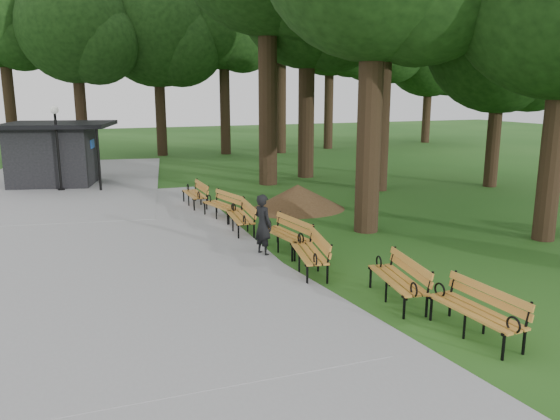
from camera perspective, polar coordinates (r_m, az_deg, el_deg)
name	(u,v)px	position (r m, az deg, el deg)	size (l,w,h in m)	color
ground	(286,261)	(13.23, 0.62, -5.38)	(100.00, 100.00, 0.00)	#1F4F16
path	(104,245)	(15.20, -17.98, -3.51)	(12.00, 38.00, 0.06)	#949496
person	(263,225)	(13.51, -1.79, -1.58)	(0.57, 0.37, 1.55)	black
kiosk	(54,154)	(25.56, -22.60, 5.43)	(4.31, 3.75, 2.70)	black
lamp_post	(56,131)	(23.75, -22.38, 7.66)	(0.32, 0.32, 3.44)	black
dirt_mound	(298,197)	(18.79, 1.85, 1.36)	(2.82, 2.82, 0.88)	#47301C
bench_0	(475,312)	(9.78, 19.77, -9.99)	(1.90, 0.64, 0.88)	#C47E2D
bench_1	(397,280)	(10.91, 12.17, -7.17)	(1.90, 0.64, 0.88)	#C47E2D
bench_2	(309,253)	(12.37, 3.04, -4.54)	(1.90, 0.64, 0.88)	#C47E2D
bench_3	(286,235)	(13.90, 0.60, -2.61)	(1.90, 0.64, 0.88)	#C47E2D
bench_4	(240,217)	(15.83, -4.20, -0.77)	(1.90, 0.64, 0.88)	#C47E2D
bench_5	(222,206)	(17.41, -6.06, 0.41)	(1.90, 0.64, 0.88)	#C47E2D
bench_6	(195,194)	(19.52, -8.93, 1.64)	(1.90, 0.64, 0.88)	#C47E2D
lawn_tree_5	(502,37)	(24.87, 22.22, 16.40)	(6.17, 6.17, 9.25)	black
tree_backdrop	(253,22)	(36.93, -2.80, 19.05)	(36.63, 9.98, 16.61)	black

